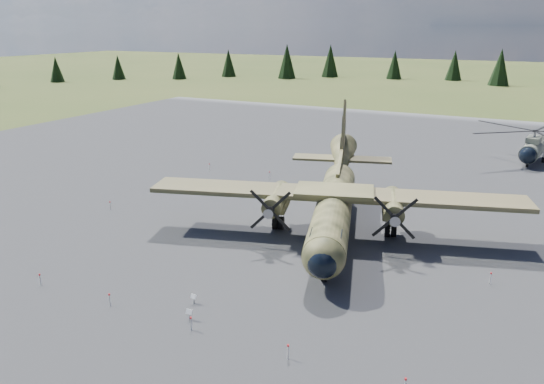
% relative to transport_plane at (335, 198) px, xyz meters
% --- Properties ---
extents(ground, '(500.00, 500.00, 0.00)m').
position_rel_transport_plane_xyz_m(ground, '(-3.84, -4.53, -2.84)').
color(ground, '#505425').
rests_on(ground, ground).
extents(apron, '(120.00, 120.00, 0.04)m').
position_rel_transport_plane_xyz_m(apron, '(-3.84, 5.47, -2.84)').
color(apron, slate).
rests_on(apron, ground).
extents(transport_plane, '(29.58, 26.40, 9.87)m').
position_rel_transport_plane_xyz_m(transport_plane, '(0.00, 0.00, 0.00)').
color(transport_plane, '#36381E').
rests_on(transport_plane, ground).
extents(helicopter_near, '(18.78, 20.61, 4.24)m').
position_rel_transport_plane_xyz_m(helicopter_near, '(14.12, 32.60, 0.17)').
color(helicopter_near, slate).
rests_on(helicopter_near, ground).
extents(info_placard_left, '(0.42, 0.23, 0.63)m').
position_rel_transport_plane_xyz_m(info_placard_left, '(-3.45, -15.47, -2.42)').
color(info_placard_left, gray).
rests_on(info_placard_left, ground).
extents(info_placard_right, '(0.43, 0.19, 0.67)m').
position_rel_transport_plane_xyz_m(info_placard_right, '(-2.60, -17.13, -2.39)').
color(info_placard_right, gray).
rests_on(info_placard_right, ground).
extents(barrier_fence, '(33.12, 29.62, 0.85)m').
position_rel_transport_plane_xyz_m(barrier_fence, '(-4.30, -4.61, -2.33)').
color(barrier_fence, silver).
rests_on(barrier_fence, ground).
extents(treeline, '(291.58, 290.49, 10.88)m').
position_rel_transport_plane_xyz_m(treeline, '(0.91, -2.29, 1.88)').
color(treeline, black).
rests_on(treeline, ground).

